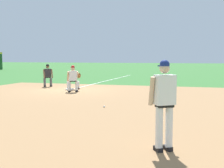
{
  "coord_description": "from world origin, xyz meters",
  "views": [
    {
      "loc": [
        -16.48,
        -7.42,
        1.92
      ],
      "look_at": [
        -7.17,
        -4.68,
        1.07
      ],
      "focal_mm": 50.0,
      "sensor_mm": 36.0,
      "label": 1
    }
  ],
  "objects_px": {
    "baseball": "(104,107)",
    "umpire": "(48,74)",
    "first_base_bag": "(69,89)",
    "pitcher": "(164,99)",
    "baserunner": "(73,78)",
    "first_baseman": "(74,77)"
  },
  "relations": [
    {
      "from": "baseball",
      "to": "umpire",
      "type": "relative_size",
      "value": 0.05
    },
    {
      "from": "first_base_bag",
      "to": "pitcher",
      "type": "distance_m",
      "value": 12.23
    },
    {
      "from": "pitcher",
      "to": "baserunner",
      "type": "relative_size",
      "value": 1.27
    },
    {
      "from": "baseball",
      "to": "umpire",
      "type": "height_order",
      "value": "umpire"
    },
    {
      "from": "baseball",
      "to": "first_baseman",
      "type": "distance_m",
      "value": 6.89
    },
    {
      "from": "baseball",
      "to": "baserunner",
      "type": "xyz_separation_m",
      "value": [
        4.55,
        3.26,
        0.76
      ]
    },
    {
      "from": "first_base_bag",
      "to": "umpire",
      "type": "distance_m",
      "value": 2.74
    },
    {
      "from": "first_base_bag",
      "to": "baserunner",
      "type": "xyz_separation_m",
      "value": [
        -0.82,
        -0.58,
        0.75
      ]
    },
    {
      "from": "umpire",
      "to": "baseball",
      "type": "bearing_deg",
      "value": -138.76
    },
    {
      "from": "pitcher",
      "to": "first_base_bag",
      "type": "bearing_deg",
      "value": 33.2
    },
    {
      "from": "pitcher",
      "to": "baserunner",
      "type": "distance_m",
      "value": 11.18
    },
    {
      "from": "pitcher",
      "to": "baserunner",
      "type": "xyz_separation_m",
      "value": [
        9.38,
        6.09,
        -0.27
      ]
    },
    {
      "from": "baseball",
      "to": "pitcher",
      "type": "bearing_deg",
      "value": -149.61
    },
    {
      "from": "first_baseman",
      "to": "umpire",
      "type": "xyz_separation_m",
      "value": [
        1.11,
        2.27,
        0.06
      ]
    },
    {
      "from": "baserunner",
      "to": "umpire",
      "type": "height_order",
      "value": "same"
    },
    {
      "from": "baseball",
      "to": "pitcher",
      "type": "xyz_separation_m",
      "value": [
        -4.83,
        -2.83,
        1.02
      ]
    },
    {
      "from": "first_base_bag",
      "to": "umpire",
      "type": "bearing_deg",
      "value": 55.59
    },
    {
      "from": "first_base_bag",
      "to": "baseball",
      "type": "height_order",
      "value": "first_base_bag"
    },
    {
      "from": "first_baseman",
      "to": "first_base_bag",
      "type": "bearing_deg",
      "value": 164.94
    },
    {
      "from": "pitcher",
      "to": "umpire",
      "type": "distance_m",
      "value": 14.66
    },
    {
      "from": "pitcher",
      "to": "first_baseman",
      "type": "xyz_separation_m",
      "value": [
        10.58,
        6.57,
        -0.33
      ]
    },
    {
      "from": "umpire",
      "to": "first_baseman",
      "type": "bearing_deg",
      "value": -115.98
    }
  ]
}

